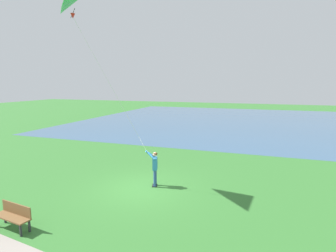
% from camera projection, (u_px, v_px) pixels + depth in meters
% --- Properties ---
extents(ground_plane, '(120.00, 120.00, 0.00)m').
position_uv_depth(ground_plane, '(142.00, 188.00, 12.94)').
color(ground_plane, '#33702D').
extents(lake_water, '(36.00, 44.00, 0.01)m').
position_uv_depth(lake_water, '(250.00, 121.00, 36.15)').
color(lake_water, '#385B7F').
rests_on(lake_water, ground).
extents(person_kite_flyer, '(0.50, 0.63, 1.83)m').
position_uv_depth(person_kite_flyer, '(155.00, 166.00, 13.07)').
color(person_kite_flyer, '#232328').
rests_on(person_kite_flyer, ground).
extents(flying_kite, '(1.96, 3.82, 6.99)m').
position_uv_depth(flying_kite, '(82.00, 10.00, 12.19)').
color(flying_kite, green).
extents(park_bench_near_walkway, '(0.63, 1.54, 0.88)m').
position_uv_depth(park_bench_near_walkway, '(14.00, 215.00, 9.29)').
color(park_bench_near_walkway, brown).
rests_on(park_bench_near_walkway, ground).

